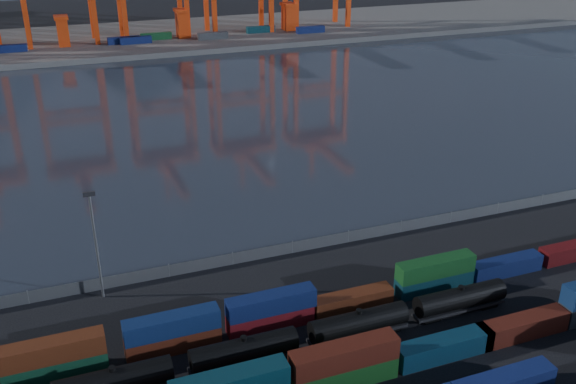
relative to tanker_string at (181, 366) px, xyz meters
name	(u,v)px	position (x,y,z in m)	size (l,w,h in m)	color
ground	(374,358)	(23.20, -4.55, -2.13)	(700.00, 700.00, 0.00)	black
harbor_water	(187,116)	(23.20, 100.45, -2.12)	(700.00, 700.00, 0.00)	#282E39
far_quay	(129,39)	(23.20, 205.45, -1.13)	(700.00, 70.00, 2.00)	#514F4C
container_row_mid	(409,353)	(26.31, -7.41, -0.05)	(142.15, 2.66, 5.67)	#3F4044
container_row_north	(265,315)	(12.56, 6.00, 0.05)	(141.82, 2.45, 5.21)	#111557
tanker_string	(181,366)	(0.00, 0.00, 0.00)	(91.30, 2.96, 4.24)	black
waterfront_fence	(292,248)	(23.20, 23.45, -1.12)	(160.12, 0.12, 2.20)	#595B5E
yard_light_mast	(95,240)	(-6.80, 21.45, 7.17)	(1.60, 0.40, 16.60)	slate
quay_containers	(104,42)	(12.21, 190.91, 1.17)	(172.58, 10.99, 2.60)	navy
straddle_carriers	(124,26)	(20.70, 195.45, 5.69)	(140.00, 7.00, 11.10)	#E83D10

